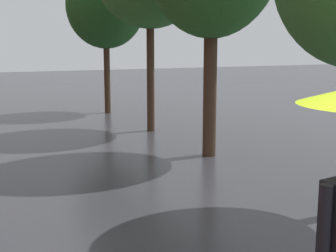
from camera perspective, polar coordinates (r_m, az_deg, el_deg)
The scene contains 1 object.
street_tree_3 at distance 16.60m, azimuth -7.61°, elevation 14.30°, with size 2.68×2.68×5.16m.
Camera 1 is at (-2.38, -2.60, 2.40)m, focal length 50.12 mm.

